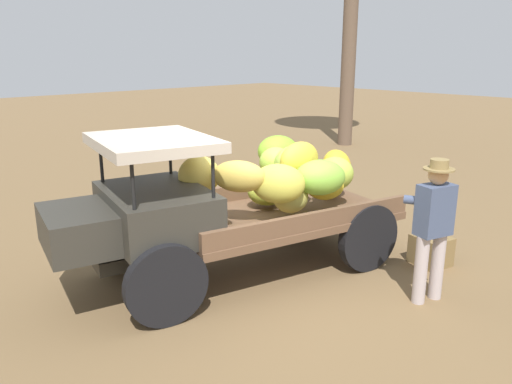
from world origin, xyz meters
TOP-DOWN VIEW (x-y plane):
  - ground_plane at (0.00, 0.00)m, footprint 60.00×60.00m
  - truck at (-0.00, -0.34)m, footprint 4.65×2.60m
  - farmer at (-1.16, 1.77)m, footprint 0.54×0.50m
  - wooden_crate at (-2.16, 1.29)m, footprint 0.52×0.54m

SIDE VIEW (x-z plane):
  - ground_plane at x=0.00m, z-range 0.00..0.00m
  - wooden_crate at x=-2.16m, z-range 0.00..0.40m
  - farmer at x=-1.16m, z-range 0.12..1.81m
  - truck at x=0.00m, z-range 0.04..1.94m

